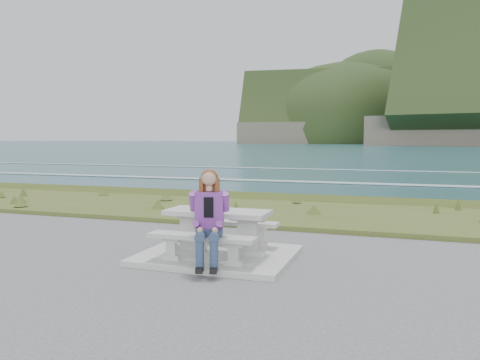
% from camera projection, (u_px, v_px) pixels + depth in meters
% --- Properties ---
extents(concrete_slab, '(2.60, 2.10, 0.10)m').
position_uv_depth(concrete_slab, '(218.00, 255.00, 8.18)').
color(concrete_slab, '#ABAAA5').
rests_on(concrete_slab, ground).
extents(picnic_table, '(1.80, 0.75, 0.75)m').
position_uv_depth(picnic_table, '(218.00, 220.00, 8.12)').
color(picnic_table, '#ABAAA5').
rests_on(picnic_table, concrete_slab).
extents(bench_landward, '(1.80, 0.35, 0.45)m').
position_uv_depth(bench_landward, '(202.00, 241.00, 7.48)').
color(bench_landward, '#ABAAA5').
rests_on(bench_landward, concrete_slab).
extents(bench_seaward, '(1.80, 0.35, 0.45)m').
position_uv_depth(bench_seaward, '(231.00, 226.00, 8.80)').
color(bench_seaward, '#ABAAA5').
rests_on(bench_seaward, concrete_slab).
extents(grass_verge, '(160.00, 4.50, 0.22)m').
position_uv_depth(grass_verge, '(284.00, 215.00, 12.89)').
color(grass_verge, '#354F1D').
rests_on(grass_verge, ground).
extents(shore_drop, '(160.00, 0.80, 2.20)m').
position_uv_depth(shore_drop, '(305.00, 201.00, 15.63)').
color(shore_drop, '#6B6150').
rests_on(shore_drop, ground).
extents(ocean, '(1600.00, 1600.00, 0.09)m').
position_uv_depth(ocean, '(353.00, 195.00, 31.99)').
color(ocean, '#1E4A56').
rests_on(ocean, ground).
extents(seated_woman, '(0.63, 0.86, 1.51)m').
position_uv_depth(seated_woman, '(209.00, 231.00, 7.28)').
color(seated_woman, navy).
rests_on(seated_woman, concrete_slab).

